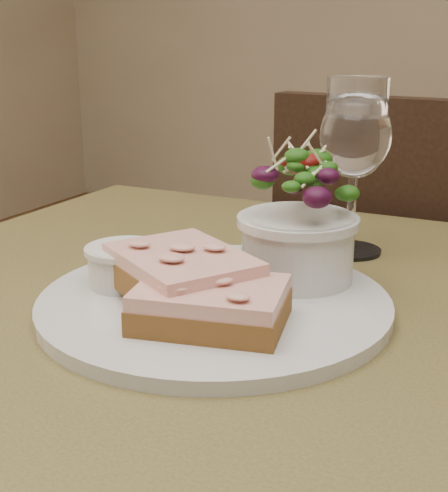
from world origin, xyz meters
The scene contains 9 objects.
cafe_table centered at (0.00, 0.00, 0.65)m, with size 0.80×0.80×0.75m.
chair_far centered at (0.08, 0.62, 0.29)m, with size 0.45×0.45×0.90m.
dinner_plate centered at (-0.02, 0.01, 0.76)m, with size 0.31×0.31×0.01m, color silver.
sandwich_front centered at (0.00, -0.04, 0.78)m, with size 0.13×0.11×0.03m.
sandwich_back centered at (-0.04, -0.01, 0.79)m, with size 0.16×0.15×0.03m.
ramekin centered at (-0.11, 0.00, 0.78)m, with size 0.07×0.07×0.04m.
salad_bowl centered at (0.03, 0.08, 0.82)m, with size 0.10×0.10×0.13m.
garnish centered at (-0.10, 0.10, 0.77)m, with size 0.05×0.04×0.02m.
wine_glass centered at (0.04, 0.22, 0.87)m, with size 0.08×0.08×0.18m.
Camera 1 is at (0.23, -0.49, 0.98)m, focal length 50.00 mm.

